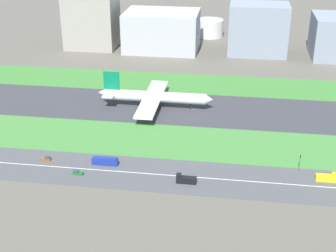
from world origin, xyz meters
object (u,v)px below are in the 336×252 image
Objects in this scene: traffic_light at (300,161)px; fuel_tank_west at (210,28)px; truck_0 at (327,178)px; truck_1 at (186,180)px; airliner at (153,97)px; terminal_building at (91,13)px; hangar_building at (162,31)px; office_tower at (258,29)px; car_2 at (46,159)px; car_0 at (78,173)px; bus_0 at (105,161)px; fuel_tank_centre at (246,28)px.

traffic_light is 225.61m from fuel_tank_west.
truck_1 is at bearing -170.24° from truck_0.
truck_1 is (27.51, -78.00, -4.56)m from airliner.
terminal_building is at bearing 129.40° from traffic_light.
hangar_building is at bearing -78.16° from truck_1.
office_tower is (32.14, 192.00, 16.91)m from truck_1.
car_2 is 0.08× the size of terminal_building.
terminal_building is at bearing 120.72° from airliner.
truck_1 and truck_0 have the same top height.
car_2 is at bearing 180.00° from truck_0.
fuel_tank_west reaches higher than traffic_light.
fuel_tank_west is (88.83, 45.00, -19.28)m from terminal_building.
car_0 is at bearing -103.74° from airliner.
office_tower reaches higher than fuel_tank_west.
office_tower is at bearing -112.29° from car_0.
terminal_building is (-58.16, 182.00, 24.51)m from bus_0.
traffic_light reaches higher than truck_0.
car_0 is 0.52× the size of truck_1.
car_2 is at bearing -104.32° from fuel_tank_west.
fuel_tank_centre is at bearing -106.58° from car_0.
car_2 is 243.69m from fuel_tank_centre.
traffic_light reaches higher than car_0.
fuel_tank_centre reaches higher than traffic_light.
traffic_light is at bearing -83.82° from fuel_tank_centre.
hangar_building reaches higher than airliner.
hangar_building is at bearing 82.45° from car_2.
fuel_tank_centre is (88.36, 227.00, 6.94)m from car_2.
terminal_building reaches higher than airliner.
bus_0 is at bearing -15.09° from truck_1.
truck_1 is at bearing -88.44° from fuel_tank_west.
truck_0 is 207.31m from hangar_building.
bus_0 is 0.52× the size of fuel_tank_centre.
hangar_building reaches higher than car_2.
office_tower is (96.53, 182.00, 17.66)m from car_2.
bus_0 is 192.63m from terminal_building.
bus_0 is 1.61× the size of traffic_light.
truck_0 is 1.91× the size of car_2.
terminal_building is (-48.69, 192.00, 25.41)m from car_0.
airliner is 96.22m from traffic_light.
truck_0 is (104.73, 10.00, 0.75)m from car_0.
car_0 is at bearing -174.55° from truck_0.
car_0 is 192.59m from hangar_building.
car_0 is 0.20× the size of fuel_tank_centre.
office_tower is at bearing 69.17° from bus_0.
airliner is at bearing 81.97° from bus_0.
terminal_building is 127.64m from office_tower.
truck_0 is 1.17× the size of traffic_light.
fuel_tank_centre is at bearing 100.29° from office_tower.
truck_0 is 122.54m from car_2.
hangar_building reaches higher than truck_1.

